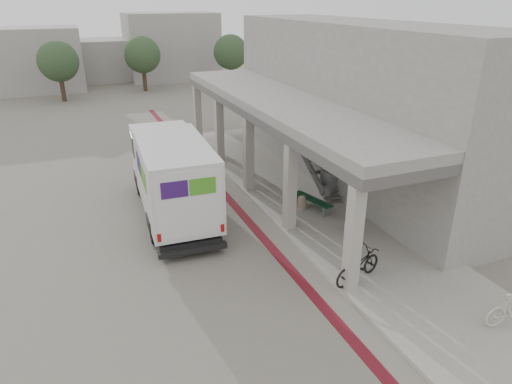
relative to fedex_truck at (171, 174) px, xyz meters
name	(u,v)px	position (x,y,z in m)	size (l,w,h in m)	color
ground	(240,248)	(1.48, -3.49, -1.71)	(120.00, 120.00, 0.00)	slate
bike_lane_stripe	(246,219)	(2.48, -1.49, -1.70)	(0.35, 40.00, 0.01)	maroon
sidewalk	(340,226)	(5.48, -3.49, -1.65)	(4.40, 28.00, 0.12)	gray
transit_building	(346,106)	(8.31, 1.01, 1.69)	(7.60, 17.00, 7.00)	gray
distant_backdrop	(82,56)	(-1.36, 32.40, 1.00)	(28.00, 10.00, 6.50)	gray
tree_left	(58,62)	(-3.52, 24.51, 1.47)	(3.20, 3.20, 4.80)	#38281C
tree_mid	(142,55)	(3.48, 26.51, 1.47)	(3.20, 3.20, 4.80)	#38281C
tree_right	(231,52)	(11.48, 25.51, 1.47)	(3.20, 3.20, 4.80)	#38281C
fedex_truck	(171,174)	(0.00, 0.00, 0.00)	(2.74, 7.63, 3.20)	black
bench	(312,202)	(5.15, -1.91, -1.26)	(0.92, 1.98, 0.45)	gray
bollard_near	(349,228)	(5.33, -4.30, -1.30)	(0.38, 0.38, 0.57)	gray
bollard_far	(302,202)	(4.82, -1.67, -1.31)	(0.37, 0.37, 0.56)	gray
utility_cabinet	(329,184)	(6.48, -0.97, -1.04)	(0.50, 0.66, 1.10)	gray
bicycle_black	(358,266)	(3.98, -6.79, -1.09)	(0.65, 1.88, 0.99)	black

